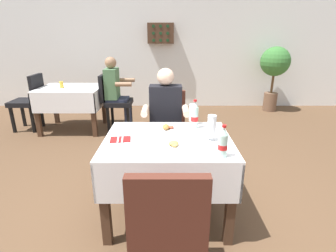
% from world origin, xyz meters
% --- Properties ---
extents(ground_plane, '(11.00, 11.00, 0.00)m').
position_xyz_m(ground_plane, '(0.00, 0.00, 0.00)').
color(ground_plane, brown).
extents(back_wall, '(11.00, 0.12, 2.79)m').
position_xyz_m(back_wall, '(0.00, 4.14, 1.39)').
color(back_wall, white).
rests_on(back_wall, ground).
extents(main_dining_table, '(1.09, 0.89, 0.76)m').
position_xyz_m(main_dining_table, '(-0.10, 0.13, 0.58)').
color(main_dining_table, white).
rests_on(main_dining_table, ground).
extents(chair_far_diner_seat, '(0.44, 0.50, 0.97)m').
position_xyz_m(chair_far_diner_seat, '(-0.10, 0.97, 0.55)').
color(chair_far_diner_seat, '#4C2319').
rests_on(chair_far_diner_seat, ground).
extents(chair_near_camera_side, '(0.44, 0.50, 0.97)m').
position_xyz_m(chair_near_camera_side, '(-0.10, -0.71, 0.55)').
color(chair_near_camera_side, '#4C2319').
rests_on(chair_near_camera_side, ground).
extents(seated_diner_far, '(0.50, 0.46, 1.26)m').
position_xyz_m(seated_diner_far, '(-0.12, 0.86, 0.71)').
color(seated_diner_far, '#282D42').
rests_on(seated_diner_far, ground).
extents(plate_near_camera, '(0.26, 0.26, 0.05)m').
position_xyz_m(plate_near_camera, '(-0.06, -0.05, 0.77)').
color(plate_near_camera, white).
rests_on(plate_near_camera, main_dining_table).
extents(plate_far_diner, '(0.25, 0.25, 0.06)m').
position_xyz_m(plate_far_diner, '(-0.08, 0.35, 0.77)').
color(plate_far_diner, white).
rests_on(plate_far_diner, main_dining_table).
extents(beer_glass_left, '(0.07, 0.07, 0.21)m').
position_xyz_m(beer_glass_left, '(0.15, 0.51, 0.86)').
color(beer_glass_left, white).
rests_on(beer_glass_left, main_dining_table).
extents(beer_glass_middle, '(0.07, 0.07, 0.22)m').
position_xyz_m(beer_glass_middle, '(0.27, 0.09, 0.87)').
color(beer_glass_middle, white).
rests_on(beer_glass_middle, main_dining_table).
extents(cola_bottle_primary, '(0.07, 0.07, 0.28)m').
position_xyz_m(cola_bottle_primary, '(0.16, 0.40, 0.88)').
color(cola_bottle_primary, silver).
rests_on(cola_bottle_primary, main_dining_table).
extents(cola_bottle_secondary, '(0.07, 0.07, 0.25)m').
position_xyz_m(cola_bottle_secondary, '(0.30, -0.21, 0.86)').
color(cola_bottle_secondary, silver).
rests_on(cola_bottle_secondary, main_dining_table).
extents(napkin_cutlery_set, '(0.18, 0.19, 0.01)m').
position_xyz_m(napkin_cutlery_set, '(-0.50, 0.11, 0.76)').
color(napkin_cutlery_set, maroon).
rests_on(napkin_cutlery_set, main_dining_table).
extents(background_dining_table, '(1.04, 0.83, 0.76)m').
position_xyz_m(background_dining_table, '(-1.76, 2.45, 0.57)').
color(background_dining_table, white).
rests_on(background_dining_table, ground).
extents(background_chair_left, '(0.50, 0.44, 0.97)m').
position_xyz_m(background_chair_left, '(-2.49, 2.45, 0.55)').
color(background_chair_left, black).
rests_on(background_chair_left, ground).
extents(background_chair_right, '(0.50, 0.44, 0.97)m').
position_xyz_m(background_chair_right, '(-1.04, 2.45, 0.55)').
color(background_chair_right, black).
rests_on(background_chair_right, ground).
extents(background_patron, '(0.46, 0.50, 1.26)m').
position_xyz_m(background_patron, '(-0.99, 2.45, 0.71)').
color(background_patron, '#282D42').
rests_on(background_patron, ground).
extents(background_table_tumbler, '(0.06, 0.06, 0.11)m').
position_xyz_m(background_table_tumbler, '(-1.88, 2.40, 0.81)').
color(background_table_tumbler, gold).
rests_on(background_table_tumbler, background_dining_table).
extents(potted_plant_corner, '(0.61, 0.61, 1.38)m').
position_xyz_m(potted_plant_corner, '(2.17, 3.67, 0.96)').
color(potted_plant_corner, brown).
rests_on(potted_plant_corner, ground).
extents(wall_bottle_rack, '(0.56, 0.21, 0.42)m').
position_xyz_m(wall_bottle_rack, '(-0.25, 3.98, 1.63)').
color(wall_bottle_rack, '#472D1E').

